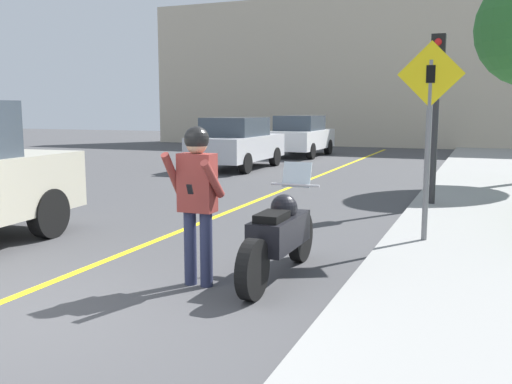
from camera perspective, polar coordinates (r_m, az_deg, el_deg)
ground_plane at (r=5.84m, az=-22.63°, el=-12.01°), size 80.00×80.00×0.00m
road_center_line at (r=11.02m, az=-2.65°, el=-1.93°), size 0.12×36.00×0.01m
building_backdrop at (r=30.17m, az=14.78°, el=11.68°), size 28.00×1.20×7.72m
motorcycle at (r=6.64m, az=2.39°, el=-4.34°), size 0.62×2.28×1.31m
person_biker at (r=6.28m, az=-5.92°, el=0.34°), size 0.59×0.48×1.78m
crossing_sign at (r=8.35m, az=16.90°, el=6.70°), size 0.91×0.08×2.79m
traffic_light at (r=11.67m, az=17.63°, el=10.05°), size 0.26×0.30×3.27m
parked_car_silver at (r=18.75m, az=-1.91°, el=4.95°), size 1.88×4.20×1.68m
parked_car_white at (r=23.79m, az=4.49°, el=5.64°), size 1.88×4.20×1.68m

